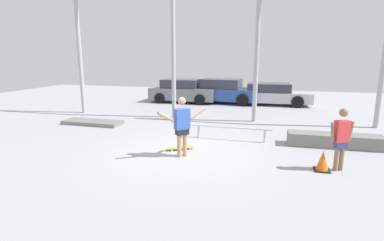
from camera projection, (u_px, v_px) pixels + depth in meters
The scene contains 13 objects.
ground_plane at pixel (183, 153), 9.03m from camera, with size 36.00×36.00×0.00m, color #9E9EA3.
skateboarder at pixel (182, 124), 8.49m from camera, with size 1.15×1.12×1.73m.
skateboard at pixel (180, 148), 9.29m from camera, with size 0.83×0.60×0.08m.
grind_box at pixel (334, 140), 9.57m from camera, with size 2.86×0.67×0.42m, color slate.
manual_pad at pixel (93, 122), 12.76m from camera, with size 2.54×0.90×0.15m, color slate.
grind_rail at pixel (231, 129), 10.32m from camera, with size 2.81×0.17×0.47m.
canopy_support_left at pixel (124, 42), 14.08m from camera, with size 5.06×0.20×5.79m.
canopy_support_right at pixel (319, 40), 12.02m from camera, with size 5.06×0.20×5.79m.
parked_car_grey at pixel (183, 91), 18.79m from camera, with size 4.10×1.99×1.43m.
parked_car_blue at pixel (223, 91), 18.51m from camera, with size 4.49×2.29×1.48m.
parked_car_silver at pixel (271, 94), 17.82m from camera, with size 4.52×1.96×1.27m.
bystander at pixel (341, 137), 7.44m from camera, with size 0.63×0.37×1.60m.
traffic_cone at pixel (323, 161), 7.56m from camera, with size 0.38×0.38×0.52m.
Camera 1 is at (2.40, -8.28, 2.85)m, focal length 28.00 mm.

